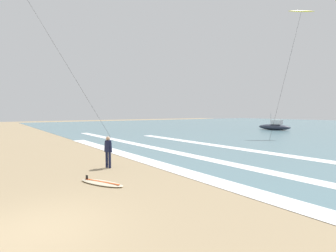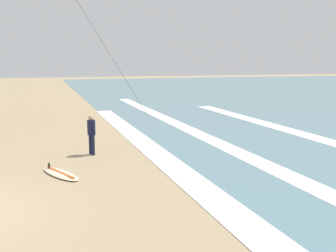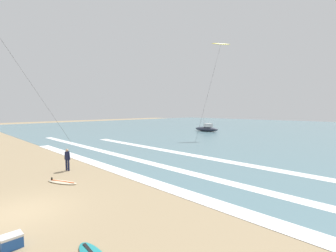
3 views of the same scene
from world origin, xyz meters
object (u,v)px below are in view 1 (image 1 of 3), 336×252
at_px(kite_yellow_mid_center, 301,12).
at_px(surfer_right_near, 108,149).
at_px(offshore_boat, 274,126).
at_px(surfboard_right_spare, 102,183).

bearing_deg(kite_yellow_mid_center, surfer_right_near, -81.73).
bearing_deg(surfer_right_near, offshore_boat, 108.26).
distance_m(surfer_right_near, offshore_boat, 33.65).
height_order(kite_yellow_mid_center, offshore_boat, kite_yellow_mid_center).
relative_size(surfer_right_near, offshore_boat, 0.30).
xyz_separation_m(surfer_right_near, offshore_boat, (-10.54, 31.96, -0.40)).
relative_size(surfboard_right_spare, offshore_boat, 0.41).
bearing_deg(kite_yellow_mid_center, offshore_boat, 138.68).
distance_m(kite_yellow_mid_center, offshore_boat, 16.78).
bearing_deg(surfer_right_near, surfboard_right_spare, -27.63).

